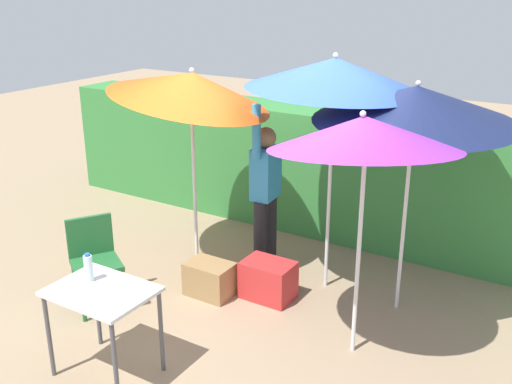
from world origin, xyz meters
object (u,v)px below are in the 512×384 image
(crate_cardboard, at_px, (210,279))
(umbrella_rainbow, at_px, (416,104))
(umbrella_orange, at_px, (335,74))
(chair_plastic, at_px, (94,257))
(umbrella_yellow, at_px, (192,87))
(bottle_water, at_px, (88,268))
(umbrella_navy, at_px, (364,134))
(cooler_box, at_px, (268,280))
(person_vendor, at_px, (266,187))
(folding_table, at_px, (102,300))

(crate_cardboard, bearing_deg, umbrella_rainbow, 23.91)
(umbrella_orange, relative_size, chair_plastic, 2.71)
(umbrella_yellow, relative_size, bottle_water, 9.83)
(umbrella_navy, bearing_deg, umbrella_yellow, 163.78)
(chair_plastic, bearing_deg, crate_cardboard, 41.23)
(umbrella_orange, distance_m, cooler_box, 2.13)
(person_vendor, relative_size, crate_cardboard, 3.99)
(crate_cardboard, bearing_deg, folding_table, -88.42)
(folding_table, xyz_separation_m, bottle_water, (-0.18, 0.06, 0.21))
(folding_table, relative_size, bottle_water, 3.33)
(umbrella_rainbow, height_order, cooler_box, umbrella_rainbow)
(umbrella_yellow, xyz_separation_m, person_vendor, (0.65, 0.39, -1.08))
(umbrella_yellow, distance_m, cooler_box, 2.11)
(cooler_box, xyz_separation_m, crate_cardboard, (-0.54, -0.26, -0.02))
(umbrella_navy, distance_m, chair_plastic, 2.90)
(umbrella_yellow, bearing_deg, umbrella_navy, -16.22)
(umbrella_rainbow, xyz_separation_m, umbrella_yellow, (-2.22, -0.30, -0.01))
(person_vendor, height_order, chair_plastic, person_vendor)
(umbrella_navy, bearing_deg, umbrella_rainbow, 83.35)
(umbrella_yellow, relative_size, cooler_box, 4.64)
(person_vendor, xyz_separation_m, crate_cardboard, (-0.15, -0.85, -0.76))
(umbrella_rainbow, bearing_deg, umbrella_navy, -96.65)
(cooler_box, bearing_deg, person_vendor, 123.20)
(folding_table, bearing_deg, umbrella_orange, 68.73)
(person_vendor, distance_m, crate_cardboard, 1.15)
(crate_cardboard, bearing_deg, umbrella_yellow, 137.36)
(chair_plastic, bearing_deg, bottle_water, -44.66)
(umbrella_orange, distance_m, umbrella_navy, 1.20)
(umbrella_yellow, xyz_separation_m, cooler_box, (1.04, -0.20, -1.82))
(chair_plastic, bearing_deg, umbrella_yellow, 74.34)
(folding_table, distance_m, bottle_water, 0.28)
(umbrella_navy, xyz_separation_m, folding_table, (-1.57, -1.33, -1.27))
(crate_cardboard, bearing_deg, chair_plastic, -138.77)
(umbrella_rainbow, height_order, chair_plastic, umbrella_rainbow)
(umbrella_navy, bearing_deg, crate_cardboard, 174.58)
(umbrella_orange, height_order, person_vendor, umbrella_orange)
(person_vendor, xyz_separation_m, cooler_box, (0.39, -0.59, -0.74))
(umbrella_yellow, bearing_deg, umbrella_orange, 13.07)
(umbrella_rainbow, distance_m, folding_table, 3.11)
(umbrella_rainbow, relative_size, umbrella_yellow, 0.95)
(umbrella_navy, bearing_deg, bottle_water, -144.09)
(umbrella_navy, distance_m, bottle_water, 2.41)
(umbrella_rainbow, bearing_deg, person_vendor, 176.69)
(umbrella_yellow, distance_m, folding_table, 2.42)
(person_vendor, height_order, folding_table, person_vendor)
(umbrella_rainbow, xyz_separation_m, person_vendor, (-1.57, 0.09, -1.09))
(bottle_water, bearing_deg, crate_cardboard, 84.38)
(umbrella_orange, bearing_deg, chair_plastic, -139.09)
(umbrella_rainbow, bearing_deg, folding_table, -126.84)
(chair_plastic, xyz_separation_m, folding_table, (0.88, -0.75, 0.16))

